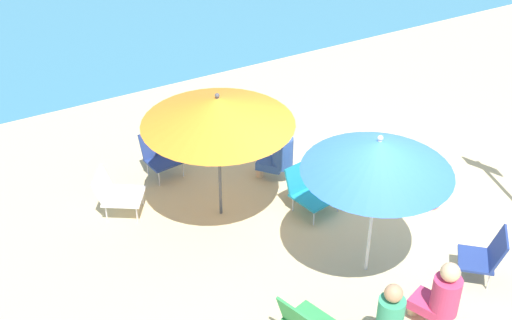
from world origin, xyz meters
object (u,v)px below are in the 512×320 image
beach_chair_a (310,187)px  beach_chair_c (115,192)px  umbrella_orange (218,111)px  beach_chair_b (161,152)px  person_b (279,153)px  umbrella_blue (378,156)px  person_c (441,295)px  swim_ring (423,197)px  beach_chair_d (486,255)px

beach_chair_a → beach_chair_c: 2.60m
umbrella_orange → beach_chair_c: bearing=151.0°
beach_chair_b → person_b: (1.40, -0.97, 0.10)m
umbrella_blue → person_b: size_ratio=2.09×
umbrella_blue → beach_chair_b: 3.66m
umbrella_orange → person_c: size_ratio=2.12×
umbrella_blue → beach_chair_c: bearing=132.0°
umbrella_orange → umbrella_blue: bearing=-60.4°
person_c → swim_ring: size_ratio=1.70×
umbrella_orange → beach_chair_b: 1.80m
umbrella_blue → beach_chair_b: (-1.38, 3.13, -1.29)m
beach_chair_a → beach_chair_d: 2.42m
umbrella_orange → person_c: umbrella_orange is taller
beach_chair_a → beach_chair_b: (-1.44, 1.75, 0.02)m
person_c → umbrella_blue: bearing=-14.7°
umbrella_blue → person_c: (0.14, -1.11, -1.18)m
beach_chair_c → beach_chair_d: size_ratio=1.12×
beach_chair_c → beach_chair_d: beach_chair_d is taller
beach_chair_a → beach_chair_d: bearing=14.6°
umbrella_orange → swim_ring: umbrella_orange is taller
person_b → person_c: size_ratio=1.00×
umbrella_blue → person_c: bearing=-83.0°
umbrella_orange → person_c: (1.19, -2.96, -1.12)m
beach_chair_b → beach_chair_d: 4.65m
person_c → beach_chair_d: bearing=-93.3°
person_b → swim_ring: 2.08m
beach_chair_a → swim_ring: size_ratio=1.29×
umbrella_orange → beach_chair_a: 1.73m
umbrella_blue → swim_ring: size_ratio=3.54×
beach_chair_a → person_c: (0.07, -2.50, 0.12)m
beach_chair_b → umbrella_blue: bearing=16.2°
beach_chair_c → beach_chair_d: 4.74m
beach_chair_a → swim_ring: (1.46, -0.61, -0.28)m
beach_chair_b → beach_chair_c: bearing=-63.3°
umbrella_orange → beach_chair_d: (2.18, -2.63, -1.21)m
beach_chair_a → beach_chair_d: size_ratio=1.02×
umbrella_blue → swim_ring: umbrella_blue is taller
umbrella_blue → beach_chair_b: size_ratio=2.95×
beach_chair_d → swim_ring: size_ratio=1.27×
beach_chair_d → person_b: (-1.10, 2.95, 0.09)m
umbrella_blue → umbrella_orange: size_ratio=0.98×
umbrella_blue → beach_chair_d: (1.12, -0.79, -1.27)m
beach_chair_c → swim_ring: 4.19m
beach_chair_b → person_c: (1.51, -4.25, 0.11)m
umbrella_orange → person_b: umbrella_orange is taller
person_c → beach_chair_c: bearing=11.7°
beach_chair_c → swim_ring: bearing=7.2°
umbrella_blue → umbrella_orange: 2.13m
umbrella_blue → beach_chair_a: bearing=87.4°
person_b → swim_ring: size_ratio=1.70×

